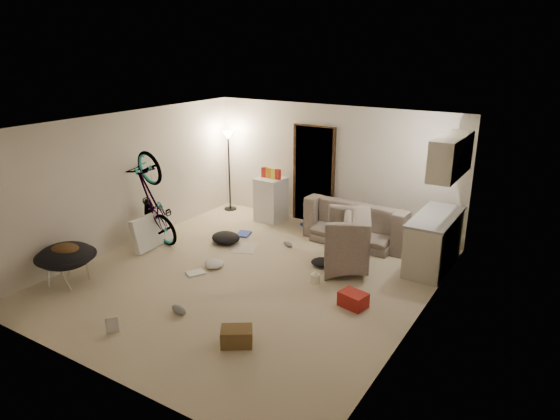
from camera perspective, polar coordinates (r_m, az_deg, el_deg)
The scene contains 37 objects.
floor at distance 8.30m, azimuth -3.53°, elevation -7.67°, with size 5.50×6.00×0.02m, color #C6B698.
ceiling at distance 7.54m, azimuth -3.91°, elevation 9.79°, with size 5.50×6.00×0.02m, color white.
wall_back at distance 10.34m, azimuth 6.02°, elevation 4.98°, with size 5.50×0.02×2.50m, color silver.
wall_front at distance 5.82m, azimuth -21.24°, elevation -7.12°, with size 5.50×0.02×2.50m, color silver.
wall_left at distance 9.64m, azimuth -17.23°, elevation 3.26°, with size 0.02×6.00×2.50m, color silver.
wall_right at distance 6.70m, azimuth 15.95°, elevation -3.19°, with size 0.02×6.00×2.50m, color silver.
doorway at distance 10.53m, azimuth 3.93°, elevation 4.00°, with size 0.85×0.10×2.04m, color black.
door_trim at distance 10.50m, azimuth 3.85°, elevation 3.97°, with size 0.97×0.04×2.10m, color #372313.
floor_lamp at distance 11.26m, azimuth -5.89°, elevation 6.40°, with size 0.28×0.28×1.81m.
kitchen_counter at distance 8.88m, azimuth 17.15°, elevation -3.54°, with size 0.60×1.50×0.88m, color beige.
counter_top at distance 8.72m, azimuth 17.43°, elevation -0.74°, with size 0.64×1.54×0.04m, color gray.
kitchen_uppers at distance 8.42m, azimuth 18.97°, elevation 5.88°, with size 0.38×1.40×0.65m, color beige.
sofa at distance 9.77m, azimuth 9.06°, elevation -1.78°, with size 2.04×0.80×0.60m, color #363D36.
armchair at distance 8.52m, azimuth 10.13°, elevation -4.51°, with size 1.10×0.97×0.72m, color #363D36.
bicycle at distance 9.65m, azimuth -14.17°, elevation -1.14°, with size 0.66×1.89×1.00m, color black.
book_asset at distance 7.17m, azimuth -19.22°, elevation -13.13°, with size 0.16×0.22×0.02m, color maroon.
mini_fridge at distance 10.73m, azimuth -1.06°, elevation 1.25°, with size 0.55×0.55×0.93m, color white.
snack_box_0 at distance 10.68m, azimuth -1.85°, elevation 4.13°, with size 0.10×0.07×0.30m, color maroon.
snack_box_1 at distance 10.61m, azimuth -1.31°, elevation 4.04°, with size 0.10×0.07×0.30m, color orange.
snack_box_2 at distance 10.55m, azimuth -0.76°, elevation 3.96°, with size 0.10×0.07×0.30m, color yellow.
snack_box_3 at distance 10.49m, azimuth -0.20°, elevation 3.87°, with size 0.10×0.07×0.30m, color maroon.
saucer_chair at distance 8.58m, azimuth -23.21°, elevation -5.37°, with size 0.93×0.93×0.66m.
hoodie at distance 8.45m, azimuth -23.35°, elevation -4.29°, with size 0.48×0.40×0.22m, color #493019.
sofa_drape at distance 10.07m, azimuth 4.16°, elevation 0.48°, with size 0.56×0.46×0.28m, color black.
tv_box at distance 9.66m, azimuth -14.43°, elevation -2.30°, with size 0.11×0.95×0.63m, color silver.
drink_case_a at distance 6.55m, azimuth -4.98°, elevation -14.20°, with size 0.40×0.28×0.23m, color brown.
drink_case_b at distance 7.44m, azimuth 8.36°, elevation -10.09°, with size 0.38×0.28×0.22m, color maroon.
juicer at distance 8.06m, azimuth 4.03°, elevation -7.74°, with size 0.15×0.15×0.21m.
newspaper at distance 9.41m, azimuth -4.09°, elevation -4.33°, with size 0.42×0.55×0.01m, color beige.
book_blue at distance 10.04m, azimuth -4.19°, elevation -2.75°, with size 0.25×0.33×0.03m, color #2F46AB.
book_white at distance 8.49m, azimuth -9.65°, elevation -7.11°, with size 0.22×0.29×0.03m, color silver.
shoe_0 at distance 10.43m, azimuth 3.05°, elevation -1.68°, with size 0.29×0.12×0.11m, color #2F46AB.
shoe_1 at distance 9.45m, azimuth 0.92°, elevation -3.90°, with size 0.25×0.10×0.09m, color slate.
shoe_3 at distance 7.36m, azimuth -11.50°, elevation -11.11°, with size 0.30×0.12×0.11m, color slate.
clothes_lump_a at distance 9.67m, azimuth -6.22°, elevation -3.16°, with size 0.59×0.51×0.19m, color black.
clothes_lump_b at distance 8.67m, azimuth 4.92°, elevation -5.98°, with size 0.41×0.36×0.12m, color black.
clothes_lump_c at distance 8.68m, azimuth -7.55°, elevation -6.10°, with size 0.37×0.32×0.12m, color silver.
Camera 1 is at (4.35, -6.05, 3.64)m, focal length 32.00 mm.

